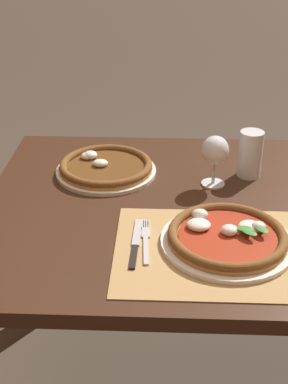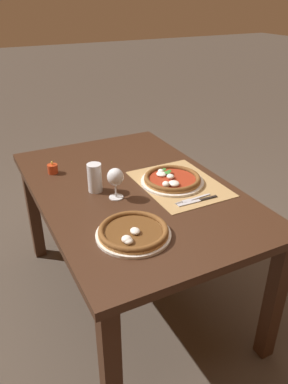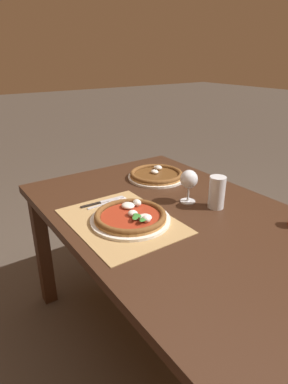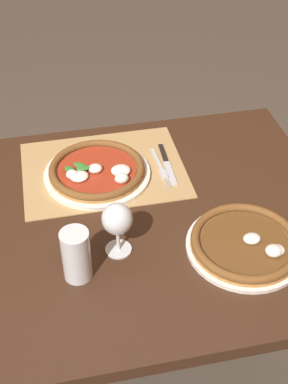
# 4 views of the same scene
# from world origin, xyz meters

# --- Properties ---
(dining_table) EXTENTS (1.45, 0.94, 0.74)m
(dining_table) POSITION_xyz_m (0.00, 0.00, 0.65)
(dining_table) COLOR #382114
(dining_table) RESTS_ON ground
(paper_placemat) EXTENTS (0.50, 0.38, 0.00)m
(paper_placemat) POSITION_xyz_m (-0.08, -0.23, 0.74)
(paper_placemat) COLOR #A88451
(paper_placemat) RESTS_ON dining_table
(pizza_near) EXTENTS (0.33, 0.33, 0.05)m
(pizza_near) POSITION_xyz_m (-0.06, -0.20, 0.76)
(pizza_near) COLOR silver
(pizza_near) RESTS_ON paper_placemat
(pizza_far) EXTENTS (0.31, 0.31, 0.05)m
(pizza_far) POSITION_xyz_m (-0.40, 0.18, 0.76)
(pizza_far) COLOR silver
(pizza_far) RESTS_ON dining_table
(wine_glass) EXTENTS (0.08, 0.08, 0.16)m
(wine_glass) POSITION_xyz_m (-0.07, 0.12, 0.85)
(wine_glass) COLOR silver
(wine_glass) RESTS_ON dining_table
(pint_glass) EXTENTS (0.07, 0.07, 0.15)m
(pint_glass) POSITION_xyz_m (0.04, 0.18, 0.81)
(pint_glass) COLOR silver
(pint_glass) RESTS_ON dining_table
(fork) EXTENTS (0.03, 0.20, 0.00)m
(fork) POSITION_xyz_m (-0.26, -0.20, 0.75)
(fork) COLOR #B7B7BC
(fork) RESTS_ON paper_placemat
(knife) EXTENTS (0.02, 0.22, 0.01)m
(knife) POSITION_xyz_m (-0.28, -0.21, 0.75)
(knife) COLOR black
(knife) RESTS_ON paper_placemat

